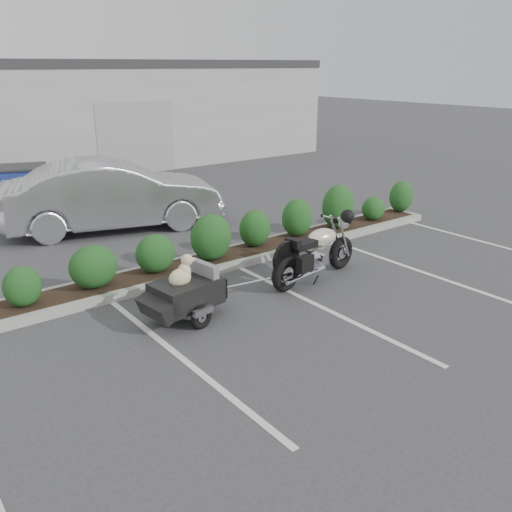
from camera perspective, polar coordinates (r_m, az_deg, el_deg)
ground at (r=8.86m, az=-1.39°, el=-6.14°), size 90.00×90.00×0.00m
planter_kerb at (r=11.03m, az=-3.94°, el=-0.46°), size 12.00×1.00×0.15m
motorcycle at (r=10.12m, az=6.32°, el=0.30°), size 2.28×0.86×1.31m
pet_trailer at (r=8.59m, az=-7.44°, el=-3.81°), size 1.84×1.04×1.09m
sedan at (r=13.66m, az=-14.79°, el=6.23°), size 5.42×3.19×1.69m
dumpster at (r=16.74m, az=-24.09°, el=6.66°), size 2.07×1.73×1.16m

